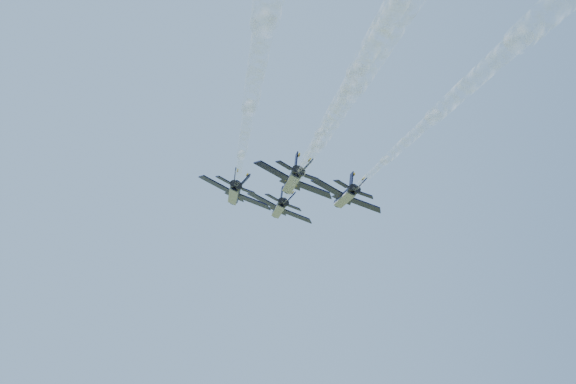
{
  "coord_description": "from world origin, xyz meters",
  "views": [
    {
      "loc": [
        -3.37,
        -98.88,
        75.96
      ],
      "look_at": [
        0.26,
        3.39,
        99.67
      ],
      "focal_mm": 40.0,
      "sensor_mm": 36.0,
      "label": 1
    }
  ],
  "objects_px": {
    "jet_right": "(345,197)",
    "jet_slot": "(292,181)",
    "jet_left": "(235,194)",
    "jet_lead": "(279,209)"
  },
  "relations": [
    {
      "from": "jet_lead",
      "to": "jet_right",
      "type": "xyz_separation_m",
      "value": [
        10.5,
        -9.86,
        0.0
      ]
    },
    {
      "from": "jet_left",
      "to": "jet_slot",
      "type": "relative_size",
      "value": 1.0
    },
    {
      "from": "jet_left",
      "to": "jet_right",
      "type": "distance_m",
      "value": 17.95
    },
    {
      "from": "jet_right",
      "to": "jet_slot",
      "type": "height_order",
      "value": "same"
    },
    {
      "from": "jet_left",
      "to": "jet_slot",
      "type": "distance_m",
      "value": 12.26
    },
    {
      "from": "jet_lead",
      "to": "jet_left",
      "type": "xyz_separation_m",
      "value": [
        -7.36,
        -11.69,
        0.0
      ]
    },
    {
      "from": "jet_lead",
      "to": "jet_right",
      "type": "relative_size",
      "value": 1.0
    },
    {
      "from": "jet_lead",
      "to": "jet_slot",
      "type": "xyz_separation_m",
      "value": [
        1.46,
        -20.2,
        0.0
      ]
    },
    {
      "from": "jet_right",
      "to": "jet_slot",
      "type": "distance_m",
      "value": 13.73
    },
    {
      "from": "jet_right",
      "to": "jet_slot",
      "type": "bearing_deg",
      "value": -136.09
    }
  ]
}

